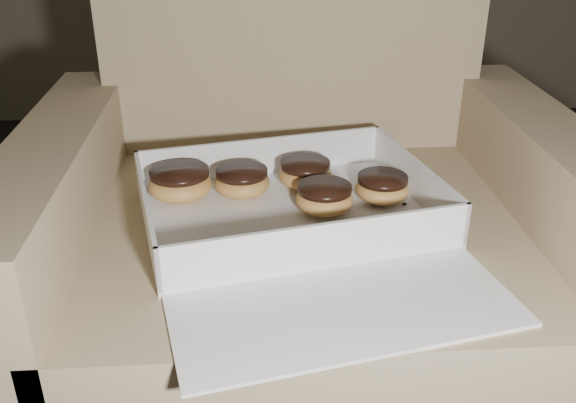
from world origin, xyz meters
The scene contains 12 objects.
armchair centered at (-0.56, 0.69, 0.28)m, with size 0.85×0.72×0.89m.
bakery_box centered at (-0.58, 0.58, 0.41)m, with size 0.51×0.57×0.07m.
donut_a centered at (-0.66, 0.69, 0.43)m, with size 0.09×0.09×0.04m.
donut_b centered at (-0.44, 0.65, 0.43)m, with size 0.08×0.08×0.04m.
donut_c centered at (-0.75, 0.68, 0.43)m, with size 0.10×0.10×0.05m.
donut_d centered at (-0.56, 0.71, 0.43)m, with size 0.09×0.09×0.04m.
donut_e centered at (-0.54, 0.62, 0.43)m, with size 0.09×0.09×0.04m.
crumb_a centered at (-0.56, 0.55, 0.41)m, with size 0.01×0.01×0.00m, color black.
crumb_b centered at (-0.56, 0.52, 0.41)m, with size 0.01×0.01×0.00m, color black.
crumb_c centered at (-0.39, 0.52, 0.41)m, with size 0.01×0.01×0.00m, color black.
crumb_d centered at (-0.41, 0.63, 0.41)m, with size 0.01×0.01×0.00m, color black.
crumb_e centered at (-0.49, 0.59, 0.41)m, with size 0.01×0.01×0.00m, color black.
Camera 1 is at (-0.65, -0.23, 0.85)m, focal length 40.00 mm.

